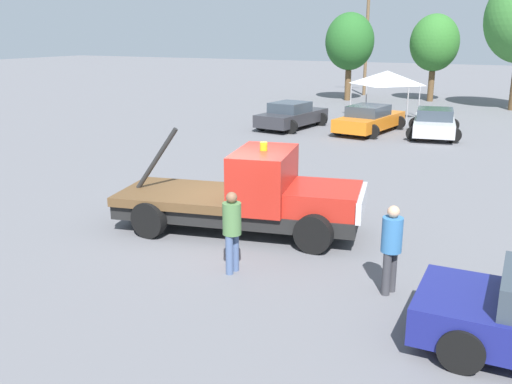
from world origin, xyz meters
TOP-DOWN VIEW (x-y plane):
  - ground_plane at (0.00, 0.00)m, footprint 160.00×160.00m
  - tow_truck at (0.35, 0.08)m, footprint 6.30×3.25m
  - person_near_truck at (4.21, -1.84)m, footprint 0.38×0.38m
  - person_at_hood at (1.11, -2.31)m, footprint 0.38×0.38m
  - parked_car_charcoal at (-4.92, 14.91)m, footprint 2.79×4.67m
  - parked_car_orange at (-1.02, 15.41)m, footprint 2.81×4.98m
  - parked_car_silver at (2.01, 15.62)m, footprint 2.84×4.50m
  - canopy_tent_white at (-1.49, 20.35)m, footprint 3.19×3.19m
  - tree_left at (-0.72, 30.01)m, footprint 3.33×3.33m
  - tree_center at (-6.14, 27.97)m, footprint 3.39×3.39m
  - traffic_cone at (-2.49, 4.67)m, footprint 0.40×0.40m
  - utility_pole at (-6.05, 31.86)m, footprint 2.20×0.24m

SIDE VIEW (x-z plane):
  - ground_plane at x=0.00m, z-range 0.00..0.00m
  - traffic_cone at x=-2.49m, z-range -0.02..0.53m
  - parked_car_silver at x=2.01m, z-range -0.02..1.32m
  - parked_car_charcoal at x=-4.92m, z-range -0.02..1.32m
  - parked_car_orange at x=-1.02m, z-range -0.02..1.32m
  - tow_truck at x=0.35m, z-range -0.36..2.15m
  - person_at_hood at x=1.11m, z-range 0.13..1.84m
  - person_near_truck at x=4.21m, z-range 0.13..1.86m
  - canopy_tent_white at x=-1.49m, z-range 0.95..3.61m
  - tree_left at x=-0.72m, z-range 1.02..6.97m
  - tree_center at x=-6.14m, z-range 1.04..7.10m
  - utility_pole at x=-6.05m, z-range 0.26..8.82m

